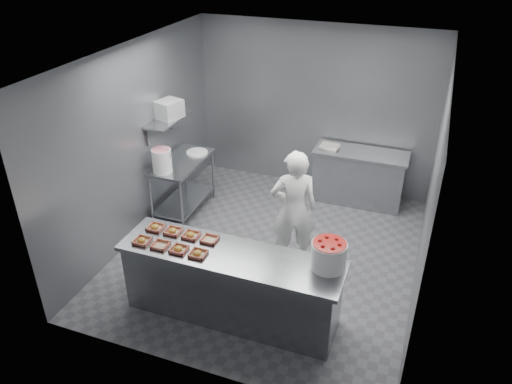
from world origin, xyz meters
TOP-DOWN VIEW (x-y plane):
  - floor at (0.00, 0.00)m, footprint 4.50×4.50m
  - ceiling at (0.00, 0.00)m, footprint 4.50×4.50m
  - wall_back at (0.00, 2.25)m, footprint 4.00×0.04m
  - wall_left at (-2.00, 0.00)m, footprint 0.04×4.50m
  - wall_right at (2.00, 0.00)m, footprint 0.04×4.50m
  - service_counter at (0.00, -1.35)m, footprint 2.60×0.70m
  - prep_table at (-1.65, 0.60)m, footprint 0.60×1.20m
  - back_counter at (0.90, 1.90)m, footprint 1.50×0.60m
  - wall_shelf at (-1.82, 0.60)m, footprint 0.35×0.90m
  - tray_0 at (-1.05, -1.50)m, footprint 0.19×0.18m
  - tray_1 at (-0.81, -1.50)m, footprint 0.19×0.18m
  - tray_2 at (-0.57, -1.50)m, footprint 0.19×0.18m
  - tray_3 at (-0.33, -1.50)m, footprint 0.19×0.18m
  - tray_4 at (-1.05, -1.20)m, footprint 0.19×0.18m
  - tray_5 at (-0.81, -1.20)m, footprint 0.19×0.18m
  - tray_6 at (-0.57, -1.20)m, footprint 0.19×0.18m
  - tray_7 at (-0.33, -1.20)m, footprint 0.19×0.18m
  - worker at (0.37, -0.09)m, footprint 0.72×0.61m
  - strawberry_tub at (1.08, -1.20)m, footprint 0.38×0.38m
  - glaze_bucket at (-1.73, 0.18)m, footprint 0.30×0.28m
  - bucket_lid at (-1.55, 0.94)m, footprint 0.41×0.41m
  - rag at (-1.63, 0.91)m, footprint 0.16×0.15m
  - appliance at (-1.82, 0.65)m, footprint 0.40×0.43m
  - paper_stack at (0.39, 1.90)m, footprint 0.33×0.26m

SIDE VIEW (x-z plane):
  - floor at x=0.00m, z-range 0.00..0.00m
  - back_counter at x=0.90m, z-range 0.00..0.90m
  - service_counter at x=0.00m, z-range 0.00..0.90m
  - prep_table at x=-1.65m, z-range 0.14..1.04m
  - worker at x=0.37m, z-range 0.00..1.69m
  - rag at x=-1.63m, z-range 0.90..0.92m
  - bucket_lid at x=-1.55m, z-range 0.90..0.93m
  - tray_1 at x=-0.81m, z-range 0.90..0.94m
  - tray_7 at x=-0.33m, z-range 0.90..0.94m
  - tray_0 at x=-1.05m, z-range 0.89..0.95m
  - tray_2 at x=-0.57m, z-range 0.89..0.95m
  - tray_3 at x=-0.33m, z-range 0.89..0.95m
  - tray_4 at x=-1.05m, z-range 0.89..0.95m
  - tray_5 at x=-0.81m, z-range 0.89..0.95m
  - tray_6 at x=-0.57m, z-range 0.89..0.95m
  - paper_stack at x=0.39m, z-range 0.90..0.95m
  - strawberry_tub at x=1.08m, z-range 0.91..1.23m
  - glaze_bucket at x=-1.73m, z-range 0.87..1.31m
  - wall_back at x=0.00m, z-range 0.00..2.80m
  - wall_left at x=-2.00m, z-range 0.00..2.80m
  - wall_right at x=2.00m, z-range 0.00..2.80m
  - wall_shelf at x=-1.82m, z-range 1.54..1.56m
  - appliance at x=-1.82m, z-range 1.56..1.83m
  - ceiling at x=0.00m, z-range 2.80..2.80m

